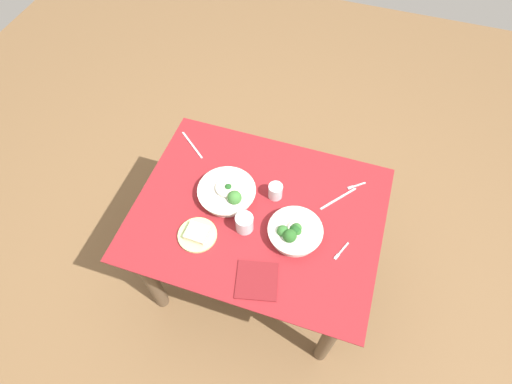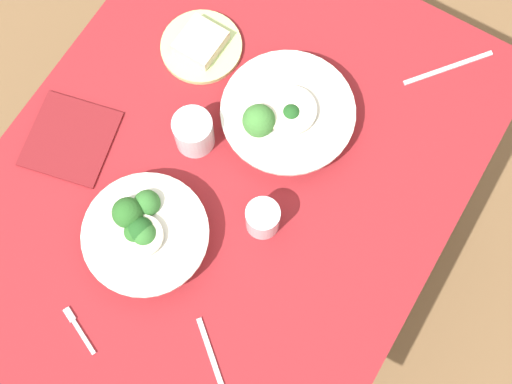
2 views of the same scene
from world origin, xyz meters
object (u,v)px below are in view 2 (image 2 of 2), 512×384
object	(u,v)px
table_knife_left	(217,373)
table_knife_right	(448,68)
water_glass_center	(194,132)
fork_by_far_bowl	(78,329)
broccoli_bowl_near	(284,116)
napkin_folded_upper	(71,139)
broccoli_bowl_far	(145,233)
water_glass_side	(263,218)
bread_side_plate	(201,45)

from	to	relation	value
table_knife_left	table_knife_right	distance (m)	0.79
table_knife_left	water_glass_center	bearing A→B (deg)	166.30
fork_by_far_bowl	table_knife_right	bearing A→B (deg)	-89.30
broccoli_bowl_near	napkin_folded_upper	world-z (taller)	broccoli_bowl_near
broccoli_bowl_far	water_glass_center	bearing A→B (deg)	7.50
fork_by_far_bowl	water_glass_side	bearing A→B (deg)	-95.01
bread_side_plate	water_glass_center	bearing A→B (deg)	-151.03
broccoli_bowl_near	table_knife_left	world-z (taller)	broccoli_bowl_near
broccoli_bowl_far	bread_side_plate	size ratio (longest dim) A/B	1.39
bread_side_plate	water_glass_center	distance (m)	0.21
broccoli_bowl_far	water_glass_side	xyz separation A→B (m)	(0.14, -0.18, 0.00)
bread_side_plate	table_knife_right	xyz separation A→B (m)	(0.23, -0.47, -0.01)
table_knife_right	napkin_folded_upper	distance (m)	0.80
bread_side_plate	water_glass_side	xyz separation A→B (m)	(-0.27, -0.31, 0.02)
fork_by_far_bowl	napkin_folded_upper	world-z (taller)	napkin_folded_upper
broccoli_bowl_far	fork_by_far_bowl	size ratio (longest dim) A/B	2.45
water_glass_side	fork_by_far_bowl	bearing A→B (deg)	151.53
broccoli_bowl_far	table_knife_right	world-z (taller)	broccoli_bowl_far
fork_by_far_bowl	napkin_folded_upper	size ratio (longest dim) A/B	0.57
water_glass_center	table_knife_left	bearing A→B (deg)	-142.56
bread_side_plate	fork_by_far_bowl	bearing A→B (deg)	-169.14
broccoli_bowl_far	table_knife_left	size ratio (longest dim) A/B	1.15
bread_side_plate	table_knife_left	distance (m)	0.68
broccoli_bowl_near	bread_side_plate	world-z (taller)	broccoli_bowl_near
water_glass_center	water_glass_side	xyz separation A→B (m)	(-0.08, -0.21, -0.01)
broccoli_bowl_far	napkin_folded_upper	size ratio (longest dim) A/B	1.41
table_knife_left	napkin_folded_upper	bearing A→B (deg)	-166.57
napkin_folded_upper	fork_by_far_bowl	bearing A→B (deg)	-142.18
broccoli_bowl_near	napkin_folded_upper	xyz separation A→B (m)	(-0.26, 0.35, -0.03)
water_glass_side	fork_by_far_bowl	distance (m)	0.40
water_glass_center	table_knife_left	xyz separation A→B (m)	(-0.37, -0.28, -0.04)
water_glass_side	table_knife_right	distance (m)	0.52
napkin_folded_upper	bread_side_plate	bearing A→B (deg)	-20.45
fork_by_far_bowl	table_knife_right	distance (m)	0.92
napkin_folded_upper	table_knife_left	bearing A→B (deg)	-115.43
broccoli_bowl_near	table_knife_left	xyz separation A→B (m)	(-0.50, -0.15, -0.03)
water_glass_side	table_knife_right	xyz separation A→B (m)	(0.49, -0.16, -0.04)
water_glass_center	napkin_folded_upper	xyz separation A→B (m)	(-0.13, 0.22, -0.04)
napkin_folded_upper	water_glass_center	bearing A→B (deg)	-59.50
bread_side_plate	water_glass_side	distance (m)	0.41
water_glass_side	napkin_folded_upper	bearing A→B (deg)	96.52
table_knife_right	bread_side_plate	bearing A→B (deg)	154.17
broccoli_bowl_far	napkin_folded_upper	distance (m)	0.27
bread_side_plate	napkin_folded_upper	size ratio (longest dim) A/B	1.01
broccoli_bowl_far	table_knife_right	size ratio (longest dim) A/B	1.18
table_knife_left	water_glass_side	bearing A→B (deg)	143.33
broccoli_bowl_near	water_glass_side	size ratio (longest dim) A/B	3.61
table_knife_right	napkin_folded_upper	size ratio (longest dim) A/B	1.19
water_glass_center	napkin_folded_upper	distance (m)	0.26
broccoli_bowl_far	water_glass_center	distance (m)	0.22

